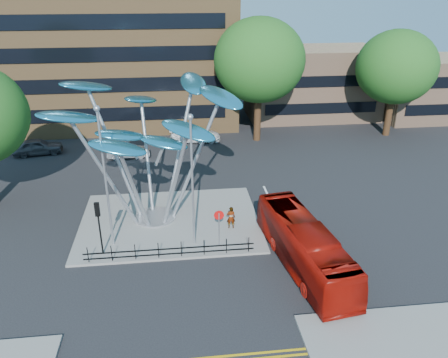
{
  "coord_description": "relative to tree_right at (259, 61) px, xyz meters",
  "views": [
    {
      "loc": [
        -0.35,
        -20.11,
        15.08
      ],
      "look_at": [
        2.47,
        4.0,
        3.99
      ],
      "focal_mm": 35.0,
      "sensor_mm": 36.0,
      "label": 1
    }
  ],
  "objects": [
    {
      "name": "low_building_far",
      "position": [
        22.0,
        6.0,
        -4.54
      ],
      "size": [
        12.0,
        8.0,
        7.0
      ],
      "primitive_type": "cube",
      "color": "tan",
      "rests_on": "ground"
    },
    {
      "name": "tree_right",
      "position": [
        0.0,
        0.0,
        0.0
      ],
      "size": [
        8.8,
        8.8,
        12.11
      ],
      "color": "black",
      "rests_on": "ground"
    },
    {
      "name": "tree_far",
      "position": [
        14.0,
        0.0,
        -0.93
      ],
      "size": [
        8.0,
        8.0,
        10.81
      ],
      "color": "black",
      "rests_on": "ground"
    },
    {
      "name": "street_lamp_left",
      "position": [
        -12.5,
        -18.5,
        -2.68
      ],
      "size": [
        0.36,
        0.36,
        8.8
      ],
      "color": "#9EA0A5",
      "rests_on": "traffic_island"
    },
    {
      "name": "traffic_island",
      "position": [
        -9.0,
        -16.0,
        -7.96
      ],
      "size": [
        12.0,
        9.0,
        0.15
      ],
      "primitive_type": "cube",
      "color": "slate",
      "rests_on": "ground"
    },
    {
      "name": "pedestrian",
      "position": [
        -5.0,
        -17.43,
        -7.11
      ],
      "size": [
        0.58,
        0.4,
        1.56
      ],
      "primitive_type": "imported",
      "rotation": [
        0.0,
        0.0,
        3.1
      ],
      "color": "gray",
      "rests_on": "traffic_island"
    },
    {
      "name": "pedestrian_railing_front",
      "position": [
        -9.0,
        -20.3,
        -7.48
      ],
      "size": [
        10.0,
        0.06,
        1.0
      ],
      "color": "black",
      "rests_on": "traffic_island"
    },
    {
      "name": "red_bus",
      "position": [
        -1.4,
        -21.84,
        -6.68
      ],
      "size": [
        3.66,
        9.99,
        2.72
      ],
      "primitive_type": "imported",
      "rotation": [
        0.0,
        0.0,
        0.14
      ],
      "color": "#980F07",
      "rests_on": "ground"
    },
    {
      "name": "leaf_sculpture",
      "position": [
        -10.07,
        -15.32,
        -1.16
      ],
      "size": [
        12.72,
        9.54,
        9.51
      ],
      "color": "#9EA0A5",
      "rests_on": "traffic_island"
    },
    {
      "name": "parked_car_mid",
      "position": [
        -12.76,
        -3.48,
        -7.4
      ],
      "size": [
        3.97,
        1.64,
        1.28
      ],
      "primitive_type": "imported",
      "rotation": [
        0.0,
        0.0,
        1.65
      ],
      "color": "#A2A4A9",
      "rests_on": "ground"
    },
    {
      "name": "parked_car_right",
      "position": [
        -6.35,
        0.29,
        -7.29
      ],
      "size": [
        5.22,
        2.34,
        1.48
      ],
      "primitive_type": "imported",
      "rotation": [
        0.0,
        0.0,
        1.52
      ],
      "color": "silver",
      "rests_on": "ground"
    },
    {
      "name": "street_lamp_right",
      "position": [
        -7.5,
        -19.0,
        -2.94
      ],
      "size": [
        0.36,
        0.36,
        8.3
      ],
      "color": "#9EA0A5",
      "rests_on": "traffic_island"
    },
    {
      "name": "traffic_light_island",
      "position": [
        -13.0,
        -19.5,
        -5.42
      ],
      "size": [
        0.28,
        0.18,
        3.42
      ],
      "color": "black",
      "rests_on": "traffic_island"
    },
    {
      "name": "ground",
      "position": [
        -8.0,
        -22.0,
        -8.04
      ],
      "size": [
        120.0,
        120.0,
        0.0
      ],
      "primitive_type": "plane",
      "color": "black",
      "rests_on": "ground"
    },
    {
      "name": "pavement_right",
      "position": [
        3.0,
        -29.0,
        -7.96
      ],
      "size": [
        12.0,
        6.0,
        0.15
      ],
      "primitive_type": "cube",
      "color": "slate",
      "rests_on": "ground"
    },
    {
      "name": "no_entry_sign_island",
      "position": [
        -6.0,
        -19.48,
        -6.22
      ],
      "size": [
        0.6,
        0.1,
        2.45
      ],
      "color": "#9EA0A5",
      "rests_on": "traffic_island"
    },
    {
      "name": "parked_car_left",
      "position": [
        -21.33,
        -1.62,
        -7.28
      ],
      "size": [
        4.69,
        2.48,
        1.52
      ],
      "primitive_type": "imported",
      "rotation": [
        0.0,
        0.0,
        1.73
      ],
      "color": "#404248",
      "rests_on": "ground"
    },
    {
      "name": "low_building_near",
      "position": [
        8.0,
        8.0,
        -4.04
      ],
      "size": [
        15.0,
        8.0,
        8.0
      ],
      "primitive_type": "cube",
      "color": "tan",
      "rests_on": "ground"
    }
  ]
}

